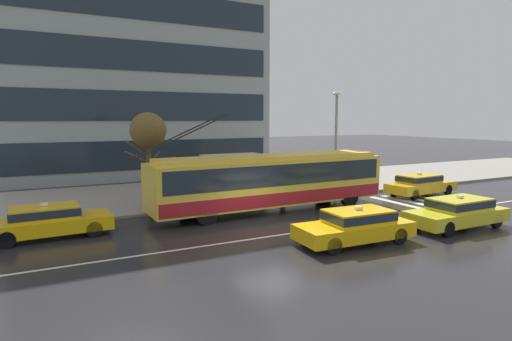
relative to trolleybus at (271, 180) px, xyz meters
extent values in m
plane|color=#252427|center=(-1.90, -2.92, -1.57)|extent=(160.00, 160.00, 0.00)
cube|color=gray|center=(-1.90, 6.60, -1.50)|extent=(80.00, 10.00, 0.14)
cube|color=beige|center=(7.18, -1.66, -1.56)|extent=(0.44, 4.40, 0.01)
cube|color=beige|center=(8.08, -1.66, -1.56)|extent=(0.44, 4.40, 0.01)
cube|color=beige|center=(8.98, -1.66, -1.56)|extent=(0.44, 4.40, 0.01)
cube|color=beige|center=(9.88, -1.66, -1.56)|extent=(0.44, 4.40, 0.01)
cube|color=beige|center=(10.78, -1.66, -1.56)|extent=(0.44, 4.40, 0.01)
cube|color=silver|center=(-1.90, -4.12, -1.57)|extent=(72.00, 0.14, 0.01)
cube|color=yellow|center=(-0.02, 0.00, -0.04)|extent=(12.48, 2.84, 2.22)
cube|color=yellow|center=(-0.02, 0.00, 1.17)|extent=(11.73, 2.57, 0.20)
cube|color=#1E2833|center=(-0.02, 0.00, 0.40)|extent=(11.99, 2.86, 1.02)
cube|color=#A41C26|center=(-0.02, 0.00, -0.75)|extent=(12.36, 2.87, 0.62)
cube|color=#1E2833|center=(6.14, 0.17, 0.40)|extent=(0.18, 2.21, 1.11)
cube|color=black|center=(5.99, 0.16, 0.97)|extent=(0.21, 1.91, 0.28)
cylinder|color=black|center=(-4.85, 0.22, 2.28)|extent=(4.71, 0.19, 2.08)
cylinder|color=black|center=(-4.83, -0.48, 2.28)|extent=(4.71, 0.19, 2.08)
cylinder|color=black|center=(4.17, 1.22, -1.05)|extent=(1.05, 0.33, 1.04)
cylinder|color=black|center=(4.23, -0.99, -1.05)|extent=(1.05, 0.33, 1.04)
cylinder|color=black|center=(-4.02, 0.99, -1.05)|extent=(1.05, 0.33, 1.04)
cylinder|color=black|center=(-3.96, -1.21, -1.05)|extent=(1.05, 0.33, 1.04)
cube|color=yellow|center=(-10.12, -0.23, -1.06)|extent=(4.61, 2.00, 0.55)
cube|color=yellow|center=(-10.30, -0.23, -0.55)|extent=(2.51, 1.66, 0.48)
cube|color=#1E2833|center=(-10.30, -0.23, -0.52)|extent=(2.56, 1.68, 0.31)
cube|color=silver|center=(-10.30, -0.23, -0.24)|extent=(0.29, 0.17, 0.12)
cylinder|color=black|center=(-8.66, 0.64, -1.26)|extent=(0.63, 0.23, 0.62)
cylinder|color=black|center=(-8.59, -0.96, -1.26)|extent=(0.63, 0.23, 0.62)
cylinder|color=black|center=(-11.65, 0.51, -1.26)|extent=(0.63, 0.23, 0.62)
cylinder|color=black|center=(-11.58, -1.09, -1.26)|extent=(0.63, 0.23, 0.62)
cube|color=yellow|center=(5.42, -6.57, -1.06)|extent=(4.66, 1.82, 0.55)
cube|color=yellow|center=(5.61, -6.57, -0.55)|extent=(2.52, 1.56, 0.48)
cube|color=#1E2833|center=(5.61, -6.57, -0.52)|extent=(2.56, 1.58, 0.31)
cube|color=silver|center=(5.61, -6.57, -0.24)|extent=(0.28, 0.16, 0.12)
cylinder|color=black|center=(3.88, -7.38, -1.26)|extent=(0.62, 0.20, 0.62)
cylinder|color=black|center=(3.89, -5.76, -1.26)|extent=(0.62, 0.20, 0.62)
cylinder|color=black|center=(6.95, -7.38, -1.26)|extent=(0.62, 0.20, 0.62)
cylinder|color=black|center=(6.96, -5.77, -1.26)|extent=(0.62, 0.20, 0.62)
cube|color=yellow|center=(-0.02, -6.37, -1.06)|extent=(4.56, 1.97, 0.55)
cube|color=yellow|center=(0.16, -6.38, -0.55)|extent=(2.49, 1.63, 0.48)
cube|color=#1E2833|center=(0.16, -6.38, -0.52)|extent=(2.54, 1.65, 0.31)
cube|color=silver|center=(0.16, -6.38, -0.24)|extent=(0.29, 0.17, 0.12)
cylinder|color=black|center=(-1.54, -7.08, -1.26)|extent=(0.63, 0.23, 0.62)
cylinder|color=black|center=(-1.46, -5.52, -1.26)|extent=(0.63, 0.23, 0.62)
cylinder|color=black|center=(1.42, -7.22, -1.26)|extent=(0.63, 0.23, 0.62)
cylinder|color=black|center=(1.50, -5.65, -1.26)|extent=(0.63, 0.23, 0.62)
cube|color=yellow|center=(10.30, -0.40, -1.06)|extent=(4.78, 2.05, 0.55)
cube|color=yellow|center=(10.12, -0.41, -0.55)|extent=(2.62, 1.66, 0.48)
cube|color=#1E2833|center=(10.12, -0.41, -0.52)|extent=(2.67, 1.68, 0.31)
cube|color=silver|center=(10.12, -0.41, -0.24)|extent=(0.29, 0.18, 0.12)
cylinder|color=black|center=(11.79, 0.48, -1.26)|extent=(0.63, 0.24, 0.62)
cylinder|color=black|center=(11.89, -1.06, -1.26)|extent=(0.63, 0.24, 0.62)
cylinder|color=black|center=(8.71, 0.27, -1.26)|extent=(0.63, 0.24, 0.62)
cylinder|color=black|center=(8.81, -1.27, -1.26)|extent=(0.63, 0.24, 0.62)
cylinder|color=gray|center=(1.16, 2.98, -0.24)|extent=(0.08, 0.08, 2.38)
cylinder|color=gray|center=(-2.05, 2.98, -0.24)|extent=(0.08, 0.08, 2.38)
cylinder|color=gray|center=(1.16, 4.44, -0.24)|extent=(0.08, 0.08, 2.38)
cylinder|color=gray|center=(-2.05, 4.44, -0.24)|extent=(0.08, 0.08, 2.38)
cube|color=#99ADB2|center=(-0.45, 4.44, -0.19)|extent=(3.05, 0.04, 1.91)
cube|color=#B2B2B7|center=(-0.45, 3.71, 0.99)|extent=(3.51, 1.75, 0.08)
cube|color=brown|center=(-0.45, 4.07, -0.98)|extent=(2.25, 0.36, 0.08)
cylinder|color=navy|center=(2.03, 2.41, -1.01)|extent=(0.14, 0.14, 0.83)
cylinder|color=navy|center=(2.15, 2.31, -1.01)|extent=(0.14, 0.14, 0.83)
cylinder|color=maroon|center=(2.09, 2.36, -0.28)|extent=(0.50, 0.50, 0.64)
sphere|color=tan|center=(2.09, 2.36, 0.15)|extent=(0.22, 0.22, 0.22)
cone|color=#364F9E|center=(2.18, 2.29, 0.44)|extent=(1.28, 1.28, 0.27)
cylinder|color=#333333|center=(2.18, 2.29, -0.09)|extent=(0.02, 0.02, 0.79)
cylinder|color=#4C4E50|center=(-1.45, 2.45, -1.00)|extent=(0.14, 0.14, 0.86)
cylinder|color=#4C4E50|center=(-1.40, 2.60, -1.00)|extent=(0.14, 0.14, 0.86)
cylinder|color=gray|center=(-1.43, 2.52, -0.25)|extent=(0.45, 0.45, 0.63)
sphere|color=tan|center=(-1.43, 2.52, 0.16)|extent=(0.20, 0.20, 0.20)
cone|color=black|center=(-1.46, 2.41, 0.45)|extent=(1.54, 1.54, 0.30)
cylinder|color=#333333|center=(-1.46, 2.41, -0.08)|extent=(0.02, 0.02, 0.76)
cylinder|color=gray|center=(6.06, 2.59, 1.53)|extent=(0.16, 0.16, 5.92)
ellipsoid|color=silver|center=(6.06, 2.59, 4.62)|extent=(0.60, 0.32, 0.24)
cylinder|color=brown|center=(-5.30, 3.63, 0.23)|extent=(0.25, 0.25, 3.32)
cylinder|color=brown|center=(-5.85, 3.68, 1.55)|extent=(1.17, 0.21, 0.85)
cylinder|color=brown|center=(-4.99, 3.71, 1.05)|extent=(0.73, 0.28, 0.72)
cylinder|color=#4D4335|center=(-5.95, 3.33, 1.13)|extent=(1.40, 0.74, 0.79)
cylinder|color=brown|center=(-4.74, 3.19, 0.78)|extent=(1.22, 1.01, 0.77)
sphere|color=brown|center=(-5.30, 3.63, 2.49)|extent=(1.87, 1.87, 1.87)
cube|color=#8D9A99|center=(-3.08, 19.40, 9.24)|extent=(20.59, 12.44, 21.63)
cube|color=#1E2833|center=(-3.08, 13.16, 0.41)|extent=(19.35, 0.06, 2.16)
cube|color=#1E2833|center=(-3.08, 13.16, 4.02)|extent=(19.35, 0.06, 2.16)
cube|color=#1E2833|center=(-3.08, 13.16, 7.62)|extent=(19.35, 0.06, 2.16)
cube|color=#1E2833|center=(-3.08, 13.16, 11.23)|extent=(19.35, 0.06, 2.16)
camera|label=1|loc=(-10.29, -18.26, 3.08)|focal=29.37mm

